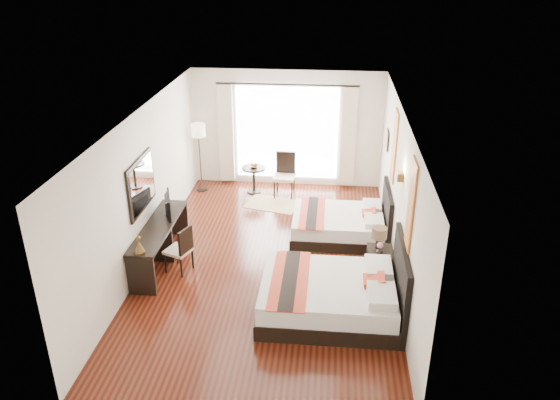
# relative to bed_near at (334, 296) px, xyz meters

# --- Properties ---
(floor) EXTENTS (4.50, 7.50, 0.01)m
(floor) POSITION_rel_bed_near_xyz_m (-1.20, 1.46, -0.33)
(floor) COLOR #360C09
(floor) RESTS_ON ground
(ceiling) EXTENTS (4.50, 7.50, 0.02)m
(ceiling) POSITION_rel_bed_near_xyz_m (-1.20, 1.46, 2.47)
(ceiling) COLOR white
(ceiling) RESTS_ON wall_headboard
(wall_headboard) EXTENTS (0.01, 7.50, 2.80)m
(wall_headboard) POSITION_rel_bed_near_xyz_m (1.04, 1.46, 1.08)
(wall_headboard) COLOR silver
(wall_headboard) RESTS_ON floor
(wall_desk) EXTENTS (0.01, 7.50, 2.80)m
(wall_desk) POSITION_rel_bed_near_xyz_m (-3.45, 1.46, 1.08)
(wall_desk) COLOR silver
(wall_desk) RESTS_ON floor
(wall_window) EXTENTS (4.50, 0.01, 2.80)m
(wall_window) POSITION_rel_bed_near_xyz_m (-1.20, 5.20, 1.08)
(wall_window) COLOR silver
(wall_window) RESTS_ON floor
(wall_entry) EXTENTS (4.50, 0.01, 2.80)m
(wall_entry) POSITION_rel_bed_near_xyz_m (-1.20, -2.29, 1.08)
(wall_entry) COLOR silver
(wall_entry) RESTS_ON floor
(window_glass) EXTENTS (2.40, 0.02, 2.20)m
(window_glass) POSITION_rel_bed_near_xyz_m (-1.20, 5.19, 0.98)
(window_glass) COLOR white
(window_glass) RESTS_ON wall_window
(sheer_curtain) EXTENTS (2.30, 0.02, 2.10)m
(sheer_curtain) POSITION_rel_bed_near_xyz_m (-1.20, 5.13, 0.98)
(sheer_curtain) COLOR white
(sheer_curtain) RESTS_ON wall_window
(drape_left) EXTENTS (0.35, 0.14, 2.35)m
(drape_left) POSITION_rel_bed_near_xyz_m (-2.65, 5.09, 0.96)
(drape_left) COLOR beige
(drape_left) RESTS_ON floor
(drape_right) EXTENTS (0.35, 0.14, 2.35)m
(drape_right) POSITION_rel_bed_near_xyz_m (0.25, 5.09, 0.96)
(drape_right) COLOR beige
(drape_right) RESTS_ON floor
(art_panel_near) EXTENTS (0.03, 0.50, 1.35)m
(art_panel_near) POSITION_rel_bed_near_xyz_m (1.03, 0.00, 1.63)
(art_panel_near) COLOR maroon
(art_panel_near) RESTS_ON wall_headboard
(art_panel_far) EXTENTS (0.03, 0.50, 1.35)m
(art_panel_far) POSITION_rel_bed_near_xyz_m (1.03, 2.57, 1.63)
(art_panel_far) COLOR maroon
(art_panel_far) RESTS_ON wall_headboard
(wall_sconce) EXTENTS (0.10, 0.14, 0.14)m
(wall_sconce) POSITION_rel_bed_near_xyz_m (0.99, 1.14, 1.60)
(wall_sconce) COLOR #4D391B
(wall_sconce) RESTS_ON wall_headboard
(mirror_frame) EXTENTS (0.04, 1.25, 0.95)m
(mirror_frame) POSITION_rel_bed_near_xyz_m (-3.42, 1.26, 1.23)
(mirror_frame) COLOR black
(mirror_frame) RESTS_ON wall_desk
(mirror_glass) EXTENTS (0.01, 1.12, 0.82)m
(mirror_glass) POSITION_rel_bed_near_xyz_m (-3.40, 1.26, 1.23)
(mirror_glass) COLOR white
(mirror_glass) RESTS_ON mirror_frame
(bed_near) EXTENTS (2.21, 1.72, 1.25)m
(bed_near) POSITION_rel_bed_near_xyz_m (0.00, 0.00, 0.00)
(bed_near) COLOR black
(bed_near) RESTS_ON floor
(bed_far) EXTENTS (1.91, 1.48, 1.07)m
(bed_far) POSITION_rel_bed_near_xyz_m (0.15, 2.57, -0.04)
(bed_far) COLOR black
(bed_far) RESTS_ON floor
(nightstand) EXTENTS (0.44, 0.55, 0.53)m
(nightstand) POSITION_rel_bed_near_xyz_m (0.78, 1.14, -0.06)
(nightstand) COLOR black
(nightstand) RESTS_ON floor
(table_lamp) EXTENTS (0.26, 0.26, 0.42)m
(table_lamp) POSITION_rel_bed_near_xyz_m (0.75, 1.24, 0.46)
(table_lamp) COLOR black
(table_lamp) RESTS_ON nightstand
(vase) EXTENTS (0.16, 0.16, 0.13)m
(vase) POSITION_rel_bed_near_xyz_m (0.75, 0.99, 0.24)
(vase) COLOR black
(vase) RESTS_ON nightstand
(console_desk) EXTENTS (0.50, 2.20, 0.76)m
(console_desk) POSITION_rel_bed_near_xyz_m (-3.19, 1.26, 0.06)
(console_desk) COLOR black
(console_desk) RESTS_ON floor
(television) EXTENTS (0.31, 0.71, 0.41)m
(television) POSITION_rel_bed_near_xyz_m (-3.17, 1.68, 0.64)
(television) COLOR black
(television) RESTS_ON console_desk
(bronze_figurine) EXTENTS (0.19, 0.19, 0.28)m
(bronze_figurine) POSITION_rel_bed_near_xyz_m (-3.19, 0.26, 0.57)
(bronze_figurine) COLOR #4D391B
(bronze_figurine) RESTS_ON console_desk
(desk_chair) EXTENTS (0.53, 0.53, 0.88)m
(desk_chair) POSITION_rel_bed_near_xyz_m (-2.76, 0.99, -0.05)
(desk_chair) COLOR #C1AC94
(desk_chair) RESTS_ON floor
(floor_lamp) EXTENTS (0.33, 0.33, 1.65)m
(floor_lamp) POSITION_rel_bed_near_xyz_m (-3.20, 4.59, 1.07)
(floor_lamp) COLOR black
(floor_lamp) RESTS_ON floor
(side_table) EXTENTS (0.55, 0.55, 0.63)m
(side_table) POSITION_rel_bed_near_xyz_m (-1.93, 4.60, -0.01)
(side_table) COLOR black
(side_table) RESTS_ON floor
(fruit_bowl) EXTENTS (0.21, 0.21, 0.05)m
(fruit_bowl) POSITION_rel_bed_near_xyz_m (-1.92, 4.57, 0.33)
(fruit_bowl) COLOR #4C2D1B
(fruit_bowl) RESTS_ON side_table
(window_chair) EXTENTS (0.51, 0.51, 1.03)m
(window_chair) POSITION_rel_bed_near_xyz_m (-1.19, 4.46, -0.01)
(window_chair) COLOR #C1AC94
(window_chair) RESTS_ON floor
(jute_rug) EXTENTS (1.31, 1.04, 0.01)m
(jute_rug) POSITION_rel_bed_near_xyz_m (-1.42, 3.95, -0.32)
(jute_rug) COLOR tan
(jute_rug) RESTS_ON floor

